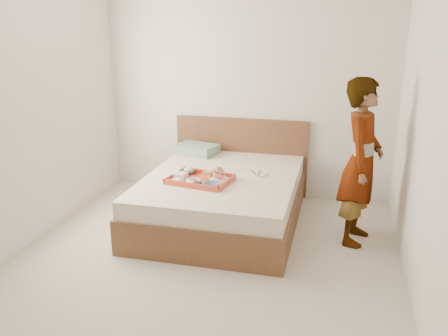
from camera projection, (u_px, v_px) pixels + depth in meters
name	position (u px, v px, depth m)	size (l,w,h in m)	color
ground	(201.00, 267.00, 4.19)	(3.50, 4.00, 0.01)	beige
wall_back	(247.00, 89.00, 5.64)	(3.50, 0.01, 2.60)	silver
wall_front	(56.00, 225.00, 1.94)	(3.50, 0.01, 2.60)	silver
wall_left	(11.00, 114.00, 4.20)	(0.01, 4.00, 2.60)	silver
wall_right	(430.00, 137.00, 3.38)	(0.01, 4.00, 2.60)	silver
bed	(222.00, 199.00, 5.04)	(1.65, 2.00, 0.53)	brown
headboard	(241.00, 156.00, 5.88)	(1.65, 0.06, 0.95)	brown
pillow	(197.00, 149.00, 5.75)	(0.48, 0.33, 0.12)	#92A08F
tray	(200.00, 179.00, 4.77)	(0.61, 0.44, 0.06)	#D2522E
prawn_plate	(219.00, 180.00, 4.76)	(0.21, 0.21, 0.01)	white
navy_bowl_big	(212.00, 185.00, 4.57)	(0.17, 0.17, 0.04)	#151D43
sauce_dish	(198.00, 184.00, 4.61)	(0.09, 0.09, 0.03)	black
meat_plate	(193.00, 180.00, 4.76)	(0.15, 0.15, 0.01)	white
bread_plate	(208.00, 176.00, 4.89)	(0.15, 0.15, 0.01)	orange
salad_bowl	(188.00, 172.00, 4.97)	(0.13, 0.13, 0.04)	#151D43
plastic_tub	(181.00, 175.00, 4.83)	(0.13, 0.11, 0.06)	silver
cheese_round	(176.00, 181.00, 4.71)	(0.09, 0.09, 0.03)	white
dinner_plate	(257.00, 174.00, 5.01)	(0.22, 0.22, 0.01)	white
person	(361.00, 163.00, 4.47)	(0.59, 0.39, 1.61)	white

